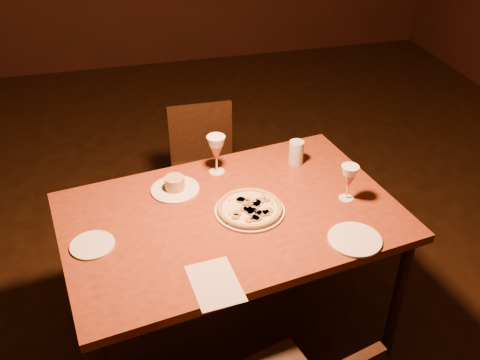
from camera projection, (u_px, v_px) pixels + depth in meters
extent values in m
plane|color=#301E10|center=(236.00, 298.00, 2.90)|extent=(7.00, 7.00, 0.00)
cube|color=#93421F|center=(231.00, 217.00, 2.30)|extent=(1.54, 1.11, 0.04)
cylinder|color=black|center=(78.00, 264.00, 2.60)|extent=(0.05, 0.05, 0.72)
cylinder|color=black|center=(397.00, 299.00, 2.42)|extent=(0.05, 0.05, 0.72)
cylinder|color=black|center=(312.00, 203.00, 3.02)|extent=(0.05, 0.05, 0.72)
cube|color=black|center=(207.00, 176.00, 3.17)|extent=(0.39, 0.39, 0.04)
cube|color=black|center=(201.00, 132.00, 3.20)|extent=(0.38, 0.03, 0.36)
cylinder|color=black|center=(187.00, 224.00, 3.13)|extent=(0.03, 0.03, 0.39)
cylinder|color=black|center=(180.00, 194.00, 3.38)|extent=(0.03, 0.03, 0.39)
cylinder|color=black|center=(238.00, 216.00, 3.19)|extent=(0.03, 0.03, 0.39)
cylinder|color=black|center=(227.00, 187.00, 3.44)|extent=(0.03, 0.03, 0.39)
cylinder|color=white|center=(250.00, 211.00, 2.29)|extent=(0.30, 0.30, 0.01)
cylinder|color=beige|center=(250.00, 209.00, 2.29)|extent=(0.27, 0.27, 0.01)
torus|color=tan|center=(250.00, 208.00, 2.28)|extent=(0.28, 0.28, 0.02)
cylinder|color=white|center=(175.00, 189.00, 2.43)|extent=(0.22, 0.22, 0.01)
cylinder|color=tan|center=(175.00, 183.00, 2.41)|extent=(0.09, 0.09, 0.06)
cylinder|color=silver|center=(296.00, 152.00, 2.59)|extent=(0.07, 0.07, 0.12)
cylinder|color=white|center=(92.00, 245.00, 2.11)|extent=(0.18, 0.18, 0.01)
cylinder|color=white|center=(355.00, 240.00, 2.13)|extent=(0.22, 0.22, 0.01)
cube|color=beige|center=(215.00, 283.00, 1.94)|extent=(0.19, 0.26, 0.00)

